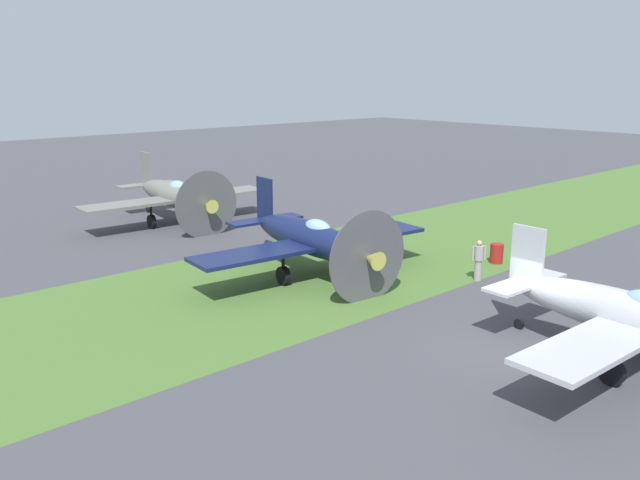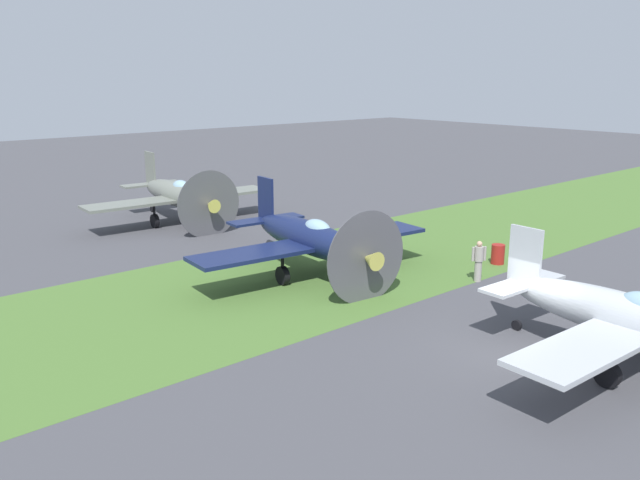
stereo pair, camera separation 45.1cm
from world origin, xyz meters
name	(u,v)px [view 2 (the right image)]	position (x,y,z in m)	size (l,w,h in m)	color
ground_plane	(510,346)	(0.00, 0.00, 0.00)	(160.00, 160.00, 0.00)	#424247
grass_verge	(306,274)	(0.00, -10.19, 0.00)	(120.00, 11.00, 0.01)	#476B2D
airplane_lead	(628,317)	(-1.19, 3.01, 1.57)	(10.53, 8.35, 3.76)	#B2B7BC
airplane_wingman	(311,238)	(-0.06, -9.94, 1.65)	(11.12, 8.82, 3.95)	#141E47
airplane_trail	(178,195)	(-0.88, -22.83, 1.66)	(11.10, 8.78, 3.95)	slate
ground_crew_chief	(479,260)	(-4.81, -4.75, 0.91)	(0.56, 0.38, 1.73)	#9E998E
fuel_drum	(498,254)	(-7.65, -5.70, 0.45)	(0.60, 0.60, 0.90)	maroon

